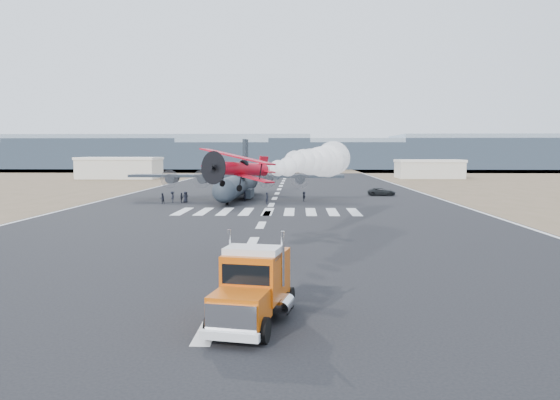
{
  "coord_description": "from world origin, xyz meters",
  "views": [
    {
      "loc": [
        4.19,
        -25.52,
        8.29
      ],
      "look_at": [
        2.58,
        23.26,
        4.0
      ],
      "focal_mm": 35.0,
      "sensor_mm": 36.0,
      "label": 1
    }
  ],
  "objects_px": {
    "transport_aircraft": "(238,183)",
    "support_vehicle": "(381,192)",
    "aerobatic_biplane": "(239,168)",
    "crew_g": "(245,196)",
    "hangar_right": "(429,169)",
    "crew_d": "(182,198)",
    "semi_truck": "(253,285)",
    "crew_a": "(267,198)",
    "crew_h": "(162,198)",
    "crew_c": "(172,197)",
    "hangar_left": "(120,168)",
    "crew_e": "(185,197)",
    "crew_f": "(304,196)",
    "crew_b": "(186,197)"
  },
  "relations": [
    {
      "from": "transport_aircraft",
      "to": "support_vehicle",
      "type": "height_order",
      "value": "transport_aircraft"
    },
    {
      "from": "aerobatic_biplane",
      "to": "crew_g",
      "type": "relative_size",
      "value": 3.62
    },
    {
      "from": "hangar_right",
      "to": "aerobatic_biplane",
      "type": "height_order",
      "value": "aerobatic_biplane"
    },
    {
      "from": "crew_d",
      "to": "support_vehicle",
      "type": "bearing_deg",
      "value": -69.95
    },
    {
      "from": "semi_truck",
      "to": "aerobatic_biplane",
      "type": "xyz_separation_m",
      "value": [
        -2.37,
        15.9,
        5.22
      ]
    },
    {
      "from": "crew_a",
      "to": "crew_g",
      "type": "xyz_separation_m",
      "value": [
        -3.96,
        4.24,
        0.01
      ]
    },
    {
      "from": "crew_h",
      "to": "aerobatic_biplane",
      "type": "bearing_deg",
      "value": 73.89
    },
    {
      "from": "hangar_right",
      "to": "crew_c",
      "type": "height_order",
      "value": "hangar_right"
    },
    {
      "from": "crew_a",
      "to": "crew_c",
      "type": "xyz_separation_m",
      "value": [
        -15.78,
        2.19,
        -0.01
      ]
    },
    {
      "from": "hangar_left",
      "to": "crew_c",
      "type": "distance_m",
      "value": 89.03
    },
    {
      "from": "semi_truck",
      "to": "crew_h",
      "type": "distance_m",
      "value": 63.74
    },
    {
      "from": "crew_e",
      "to": "crew_h",
      "type": "xyz_separation_m",
      "value": [
        -3.27,
        -2.22,
        -0.05
      ]
    },
    {
      "from": "hangar_left",
      "to": "aerobatic_biplane",
      "type": "relative_size",
      "value": 3.57
    },
    {
      "from": "hangar_left",
      "to": "aerobatic_biplane",
      "type": "distance_m",
      "value": 138.72
    },
    {
      "from": "crew_f",
      "to": "transport_aircraft",
      "type": "bearing_deg",
      "value": 67.31
    },
    {
      "from": "hangar_right",
      "to": "aerobatic_biplane",
      "type": "distance_m",
      "value": 141.54
    },
    {
      "from": "semi_truck",
      "to": "crew_e",
      "type": "height_order",
      "value": "semi_truck"
    },
    {
      "from": "crew_a",
      "to": "crew_h",
      "type": "height_order",
      "value": "crew_a"
    },
    {
      "from": "aerobatic_biplane",
      "to": "crew_e",
      "type": "height_order",
      "value": "aerobatic_biplane"
    },
    {
      "from": "semi_truck",
      "to": "crew_c",
      "type": "height_order",
      "value": "semi_truck"
    },
    {
      "from": "crew_e",
      "to": "hangar_left",
      "type": "bearing_deg",
      "value": -100.71
    },
    {
      "from": "support_vehicle",
      "to": "crew_a",
      "type": "bearing_deg",
      "value": 133.71
    },
    {
      "from": "crew_a",
      "to": "crew_d",
      "type": "bearing_deg",
      "value": 83.77
    },
    {
      "from": "crew_b",
      "to": "crew_f",
      "type": "distance_m",
      "value": 19.9
    },
    {
      "from": "crew_c",
      "to": "crew_b",
      "type": "bearing_deg",
      "value": 135.99
    },
    {
      "from": "hangar_left",
      "to": "semi_truck",
      "type": "bearing_deg",
      "value": -69.5
    },
    {
      "from": "crew_d",
      "to": "crew_e",
      "type": "bearing_deg",
      "value": -63.96
    },
    {
      "from": "hangar_right",
      "to": "transport_aircraft",
      "type": "bearing_deg",
      "value": -123.45
    },
    {
      "from": "crew_h",
      "to": "semi_truck",
      "type": "bearing_deg",
      "value": 70.72
    },
    {
      "from": "crew_d",
      "to": "crew_f",
      "type": "relative_size",
      "value": 1.02
    },
    {
      "from": "support_vehicle",
      "to": "crew_g",
      "type": "height_order",
      "value": "crew_g"
    },
    {
      "from": "support_vehicle",
      "to": "crew_f",
      "type": "height_order",
      "value": "crew_f"
    },
    {
      "from": "support_vehicle",
      "to": "crew_d",
      "type": "xyz_separation_m",
      "value": [
        -35.05,
        -15.98,
        0.11
      ]
    },
    {
      "from": "aerobatic_biplane",
      "to": "crew_e",
      "type": "distance_m",
      "value": 49.37
    },
    {
      "from": "aerobatic_biplane",
      "to": "crew_b",
      "type": "distance_m",
      "value": 51.59
    },
    {
      "from": "support_vehicle",
      "to": "crew_c",
      "type": "distance_m",
      "value": 39.84
    },
    {
      "from": "crew_d",
      "to": "crew_f",
      "type": "bearing_deg",
      "value": -84.92
    },
    {
      "from": "aerobatic_biplane",
      "to": "crew_b",
      "type": "relative_size",
      "value": 4.22
    },
    {
      "from": "aerobatic_biplane",
      "to": "crew_b",
      "type": "height_order",
      "value": "aerobatic_biplane"
    },
    {
      "from": "hangar_right",
      "to": "support_vehicle",
      "type": "height_order",
      "value": "hangar_right"
    },
    {
      "from": "crew_d",
      "to": "crew_h",
      "type": "relative_size",
      "value": 0.97
    },
    {
      "from": "hangar_right",
      "to": "crew_e",
      "type": "xyz_separation_m",
      "value": [
        -60.36,
        -86.74,
        -2.09
      ]
    },
    {
      "from": "crew_e",
      "to": "support_vehicle",
      "type": "bearing_deg",
      "value": 168.98
    },
    {
      "from": "support_vehicle",
      "to": "transport_aircraft",
      "type": "bearing_deg",
      "value": 110.82
    },
    {
      "from": "hangar_right",
      "to": "hangar_left",
      "type": "bearing_deg",
      "value": -177.08
    },
    {
      "from": "crew_d",
      "to": "crew_f",
      "type": "height_order",
      "value": "crew_d"
    },
    {
      "from": "crew_c",
      "to": "transport_aircraft",
      "type": "bearing_deg",
      "value": 122.85
    },
    {
      "from": "hangar_left",
      "to": "transport_aircraft",
      "type": "bearing_deg",
      "value": -58.55
    },
    {
      "from": "crew_g",
      "to": "crew_c",
      "type": "bearing_deg",
      "value": 82.77
    },
    {
      "from": "transport_aircraft",
      "to": "crew_b",
      "type": "xyz_separation_m",
      "value": [
        -8.2,
        -5.08,
        -1.97
      ]
    }
  ]
}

